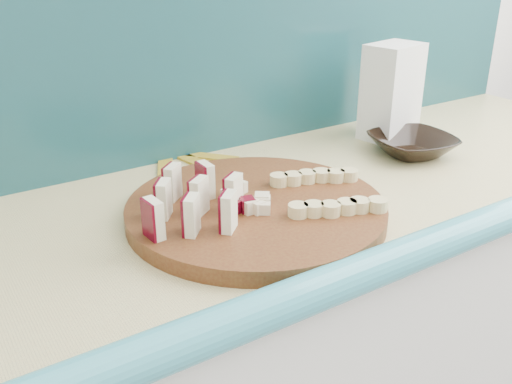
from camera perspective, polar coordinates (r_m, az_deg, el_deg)
The scene contains 8 objects.
backsplash at distance 1.22m, azimuth -9.88°, elevation 14.29°, with size 2.20×0.02×0.50m, color teal.
cutting_board at distance 1.00m, azimuth 0.00°, elevation -1.79°, with size 0.45×0.45×0.03m, color #461D0F.
apple_wedges at distance 0.94m, azimuth -6.31°, elevation -0.70°, with size 0.18×0.20×0.06m.
apple_chunks at distance 0.98m, azimuth -1.67°, elevation -0.61°, with size 0.07×0.07×0.02m.
banana_slices at distance 1.02m, azimuth 6.88°, elevation 0.07°, with size 0.21×0.21×0.02m.
brown_bowl at distance 1.34m, azimuth 15.35°, elevation 4.55°, with size 0.18×0.18×0.04m, color black.
flour_bag at distance 1.42m, azimuth 13.37°, elevation 9.72°, with size 0.13×0.09×0.23m, color white.
banana_peel at distance 1.27m, azimuth -7.04°, elevation 3.30°, with size 0.20×0.16×0.01m.
Camera 1 is at (-0.37, 0.69, 1.36)m, focal length 40.00 mm.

